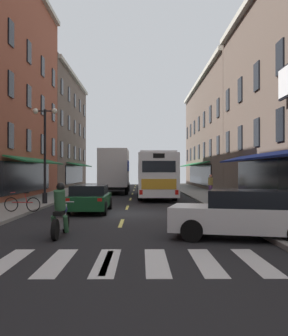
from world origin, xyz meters
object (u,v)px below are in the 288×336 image
Objects in this scene: transit_bus at (156,175)px; box_truck at (115,171)px; sedan_near at (90,198)px; pedestrian_mid at (211,185)px; sedan_far at (120,182)px; motorcycle_rider at (61,214)px; sedan_mid at (245,214)px; street_lamp_twin at (45,151)px; bicycle_near at (22,204)px.

transit_bus is 6.38m from box_truck.
pedestrian_mid is (7.83, 11.28, 0.27)m from sedan_near.
pedestrian_mid is at bearing -59.87° from sedan_far.
motorcycle_rider reaches higher than sedan_near.
sedan_mid is 14.39m from street_lamp_twin.
sedan_near is 2.07× the size of motorcycle_rider.
motorcycle_rider is at bearing 11.79° from pedestrian_mid.
motorcycle_rider is at bearing -74.02° from street_lamp_twin.
pedestrian_mid is at bearing 48.75° from bicycle_near.
sedan_far is 25.63m from bicycle_near.
sedan_far is (-3.39, 13.66, -0.99)m from transit_bus.
pedestrian_mid is at bearing 34.92° from street_lamp_twin.
transit_bus is 14.11m from sedan_far.
street_lamp_twin reaches higher than sedan_near.
sedan_far is at bearing 81.04° from street_lamp_twin.
transit_bus reaches higher than bicycle_near.
transit_bus is 18.46m from sedan_mid.
street_lamp_twin is (-3.09, 10.78, 2.46)m from motorcycle_rider.
sedan_far is (0.20, 24.41, 0.06)m from sedan_near.
transit_bus is 7.21× the size of pedestrian_mid.
bicycle_near is at bearing -160.97° from sedan_near.
transit_bus is at bearing -76.08° from sedan_far.
pedestrian_mid is 13.47m from street_lamp_twin.
motorcycle_rider is at bearing -63.89° from bicycle_near.
street_lamp_twin reaches higher than sedan_mid.
sedan_mid is at bearing -80.50° from sedan_far.
transit_bus is 11.38m from sedan_near.
street_lamp_twin is at bearing 127.45° from sedan_mid.
sedan_near is 7.10m from motorcycle_rider.
sedan_mid reaches higher than bicycle_near.
box_truck is 24.34m from sedan_mid.
street_lamp_twin reaches higher than pedestrian_mid.
sedan_mid is 19.00m from pedestrian_mid.
street_lamp_twin reaches higher than bicycle_near.
sedan_mid is 32.44m from sedan_far.
box_truck is 1.73× the size of sedan_mid.
sedan_mid is 5.56m from motorcycle_rider.
motorcycle_rider is at bearing -90.33° from sedan_far.
box_truck is at bearing 89.68° from motorcycle_rider.
pedestrian_mid is at bearing -32.20° from box_truck.
motorcycle_rider is at bearing -101.30° from transit_bus.
box_truck is at bearing 75.49° from street_lamp_twin.
street_lamp_twin reaches higher than box_truck.
motorcycle_rider is 1.31× the size of pedestrian_mid.
sedan_mid is 2.20× the size of motorcycle_rider.
transit_bus is at bearing 60.91° from bicycle_near.
motorcycle_rider is 19.97m from pedestrian_mid.
bicycle_near is 5.40m from street_lamp_twin.
pedestrian_mid reaches higher than sedan_far.
sedan_mid is at bearing -4.95° from motorcycle_rider.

